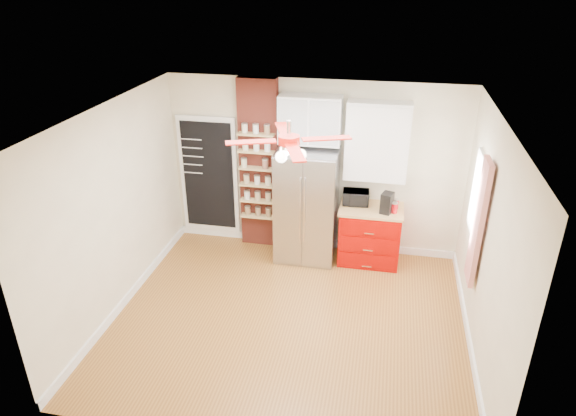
% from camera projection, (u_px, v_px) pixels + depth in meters
% --- Properties ---
extents(floor, '(4.50, 4.50, 0.00)m').
position_uv_depth(floor, '(289.00, 319.00, 6.67)').
color(floor, '#936125').
rests_on(floor, ground).
extents(ceiling, '(4.50, 4.50, 0.00)m').
position_uv_depth(ceiling, '(289.00, 116.00, 5.50)').
color(ceiling, white).
rests_on(ceiling, wall_back).
extents(wall_back, '(4.50, 0.02, 2.70)m').
position_uv_depth(wall_back, '(314.00, 168.00, 7.85)').
color(wall_back, beige).
rests_on(wall_back, floor).
extents(wall_front, '(4.50, 0.02, 2.70)m').
position_uv_depth(wall_front, '(243.00, 336.00, 4.31)').
color(wall_front, beige).
rests_on(wall_front, floor).
extents(wall_left, '(0.02, 4.00, 2.70)m').
position_uv_depth(wall_left, '(115.00, 211.00, 6.48)').
color(wall_left, beige).
rests_on(wall_left, floor).
extents(wall_right, '(0.02, 4.00, 2.70)m').
position_uv_depth(wall_right, '(488.00, 246.00, 5.69)').
color(wall_right, beige).
rests_on(wall_right, floor).
extents(chalkboard, '(0.95, 0.05, 1.95)m').
position_uv_depth(chalkboard, '(209.00, 176.00, 8.23)').
color(chalkboard, white).
rests_on(chalkboard, wall_back).
extents(brick_pillar, '(0.60, 0.16, 2.70)m').
position_uv_depth(brick_pillar, '(259.00, 166.00, 7.93)').
color(brick_pillar, maroon).
rests_on(brick_pillar, floor).
extents(fridge, '(0.90, 0.70, 1.75)m').
position_uv_depth(fridge, '(307.00, 205.00, 7.74)').
color(fridge, '#A5A5A9').
rests_on(fridge, floor).
extents(upper_glass_cabinet, '(0.90, 0.35, 0.70)m').
position_uv_depth(upper_glass_cabinet, '(310.00, 120.00, 7.36)').
color(upper_glass_cabinet, white).
rests_on(upper_glass_cabinet, wall_back).
extents(red_cabinet, '(0.94, 0.64, 0.90)m').
position_uv_depth(red_cabinet, '(370.00, 235.00, 7.79)').
color(red_cabinet, '#9E0300').
rests_on(red_cabinet, floor).
extents(upper_shelf_unit, '(0.90, 0.30, 1.15)m').
position_uv_depth(upper_shelf_unit, '(377.00, 142.00, 7.33)').
color(upper_shelf_unit, white).
rests_on(upper_shelf_unit, wall_back).
extents(window, '(0.04, 0.75, 1.05)m').
position_uv_depth(window, '(478.00, 196.00, 6.40)').
color(window, white).
rests_on(window, wall_right).
extents(curtain, '(0.06, 0.40, 1.55)m').
position_uv_depth(curtain, '(478.00, 223.00, 5.96)').
color(curtain, red).
rests_on(curtain, wall_right).
extents(ceiling_fan, '(1.40, 1.40, 0.44)m').
position_uv_depth(ceiling_fan, '(289.00, 141.00, 5.62)').
color(ceiling_fan, silver).
rests_on(ceiling_fan, ceiling).
extents(toaster_oven, '(0.40, 0.29, 0.21)m').
position_uv_depth(toaster_oven, '(356.00, 197.00, 7.68)').
color(toaster_oven, black).
rests_on(toaster_oven, red_cabinet).
extents(coffee_maker, '(0.20, 0.23, 0.31)m').
position_uv_depth(coffee_maker, '(387.00, 203.00, 7.40)').
color(coffee_maker, black).
rests_on(coffee_maker, red_cabinet).
extents(canister_left, '(0.10, 0.10, 0.15)m').
position_uv_depth(canister_left, '(394.00, 208.00, 7.43)').
color(canister_left, '#BD0A11').
rests_on(canister_left, red_cabinet).
extents(canister_right, '(0.10, 0.10, 0.14)m').
position_uv_depth(canister_right, '(395.00, 204.00, 7.56)').
color(canister_right, '#A60917').
rests_on(canister_right, red_cabinet).
extents(pantry_jar_oats, '(0.11, 0.11, 0.13)m').
position_uv_depth(pantry_jar_oats, '(244.00, 163.00, 7.79)').
color(pantry_jar_oats, beige).
rests_on(pantry_jar_oats, brick_pillar).
extents(pantry_jar_beans, '(0.12, 0.12, 0.14)m').
position_uv_depth(pantry_jar_beans, '(265.00, 164.00, 7.74)').
color(pantry_jar_beans, '#895946').
rests_on(pantry_jar_beans, brick_pillar).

